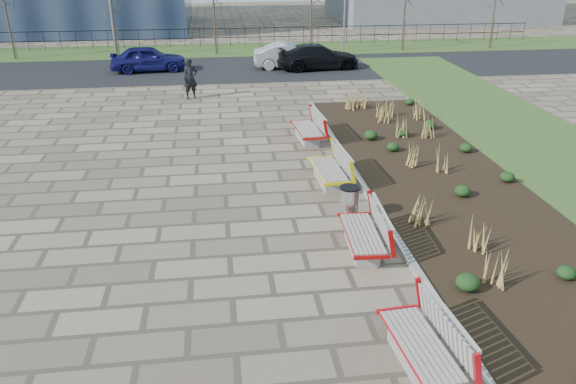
{
  "coord_description": "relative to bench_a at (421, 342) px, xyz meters",
  "views": [
    {
      "loc": [
        -0.1,
        -9.35,
        6.46
      ],
      "look_at": [
        1.5,
        3.0,
        0.9
      ],
      "focal_mm": 35.0,
      "sensor_mm": 36.0,
      "label": 1
    }
  ],
  "objects": [
    {
      "name": "car_blue",
      "position": [
        -6.68,
        24.33,
        0.2
      ],
      "size": [
        4.12,
        1.96,
        1.36
      ],
      "primitive_type": "imported",
      "rotation": [
        0.0,
        0.0,
        1.66
      ],
      "color": "#131356",
      "rests_on": "road"
    },
    {
      "name": "ground",
      "position": [
        -3.0,
        2.35,
        -0.5
      ],
      "size": [
        120.0,
        120.0,
        0.0
      ],
      "primitive_type": "plane",
      "color": "#87755D",
      "rests_on": "ground"
    },
    {
      "name": "pedestrian",
      "position": [
        -4.23,
        18.2,
        0.39
      ],
      "size": [
        0.76,
        0.62,
        1.78
      ],
      "primitive_type": "imported",
      "rotation": [
        0.0,
        0.0,
        0.35
      ],
      "color": "black",
      "rests_on": "ground"
    },
    {
      "name": "litter_bin",
      "position": [
        0.02,
        5.3,
        -0.03
      ],
      "size": [
        0.47,
        0.47,
        0.95
      ],
      "primitive_type": "cylinder",
      "color": "#B2B2B7",
      "rests_on": "ground"
    },
    {
      "name": "tree_d",
      "position": [
        3.0,
        28.85,
        1.54
      ],
      "size": [
        1.4,
        1.4,
        4.0
      ],
      "primitive_type": null,
      "color": "#4C3D2D",
      "rests_on": "grass_verge_far"
    },
    {
      "name": "lamp_west",
      "position": [
        -9.0,
        28.35,
        2.54
      ],
      "size": [
        0.24,
        0.6,
        6.0
      ],
      "primitive_type": null,
      "color": "gray",
      "rests_on": "grass_verge_far"
    },
    {
      "name": "car_silver",
      "position": [
        1.08,
        24.15,
        0.19
      ],
      "size": [
        4.13,
        1.59,
        1.34
      ],
      "primitive_type": "imported",
      "rotation": [
        0.0,
        0.0,
        1.53
      ],
      "color": "#97999E",
      "rests_on": "road"
    },
    {
      "name": "car_black",
      "position": [
        2.52,
        23.76,
        0.19
      ],
      "size": [
        4.81,
        2.4,
        1.34
      ],
      "primitive_type": "imported",
      "rotation": [
        0.0,
        0.0,
        1.69
      ],
      "color": "black",
      "rests_on": "road"
    },
    {
      "name": "bench_a",
      "position": [
        0.0,
        0.0,
        0.0
      ],
      "size": [
        1.07,
        2.17,
        1.0
      ],
      "primitive_type": null,
      "rotation": [
        0.0,
        0.0,
        0.08
      ],
      "color": "red",
      "rests_on": "ground"
    },
    {
      "name": "road",
      "position": [
        -3.0,
        24.35,
        -0.49
      ],
      "size": [
        80.0,
        7.0,
        0.02
      ],
      "primitive_type": "cube",
      "color": "black",
      "rests_on": "ground"
    },
    {
      "name": "tree_b",
      "position": [
        -9.0,
        28.85,
        1.54
      ],
      "size": [
        1.4,
        1.4,
        4.0
      ],
      "primitive_type": null,
      "color": "#4C3D2D",
      "rests_on": "grass_verge_far"
    },
    {
      "name": "bench_d",
      "position": [
        0.0,
        11.69,
        0.0
      ],
      "size": [
        1.05,
        2.16,
        1.0
      ],
      "primitive_type": null,
      "rotation": [
        0.0,
        0.0,
        0.07
      ],
      "color": "#B2100B",
      "rests_on": "ground"
    },
    {
      "name": "planting_curb",
      "position": [
        0.92,
        7.35,
        -0.42
      ],
      "size": [
        0.16,
        18.0,
        0.15
      ],
      "primitive_type": "cube",
      "color": "gray",
      "rests_on": "ground"
    },
    {
      "name": "tree_e",
      "position": [
        9.0,
        28.85,
        1.54
      ],
      "size": [
        1.4,
        1.4,
        4.0
      ],
      "primitive_type": null,
      "color": "#4C3D2D",
      "rests_on": "grass_verge_far"
    },
    {
      "name": "tree_c",
      "position": [
        -3.0,
        28.85,
        1.54
      ],
      "size": [
        1.4,
        1.4,
        4.0
      ],
      "primitive_type": null,
      "color": "#4C3D2D",
      "rests_on": "grass_verge_far"
    },
    {
      "name": "bench_c",
      "position": [
        0.0,
        7.81,
        0.0
      ],
      "size": [
        1.01,
        2.14,
        1.0
      ],
      "primitive_type": null,
      "rotation": [
        0.0,
        0.0,
        0.05
      ],
      "color": "yellow",
      "rests_on": "ground"
    },
    {
      "name": "tree_a",
      "position": [
        -15.0,
        28.85,
        1.54
      ],
      "size": [
        1.4,
        1.4,
        4.0
      ],
      "primitive_type": null,
      "color": "#4C3D2D",
      "rests_on": "grass_verge_far"
    },
    {
      "name": "planting_bed",
      "position": [
        3.25,
        7.35,
        -0.45
      ],
      "size": [
        4.5,
        18.0,
        0.1
      ],
      "primitive_type": "cube",
      "color": "black",
      "rests_on": "ground"
    },
    {
      "name": "lamp_east",
      "position": [
        5.0,
        28.35,
        2.54
      ],
      "size": [
        0.24,
        0.6,
        6.0
      ],
      "primitive_type": null,
      "color": "gray",
      "rests_on": "grass_verge_far"
    },
    {
      "name": "tree_f",
      "position": [
        15.0,
        28.85,
        1.54
      ],
      "size": [
        1.4,
        1.4,
        4.0
      ],
      "primitive_type": null,
      "color": "#4C3D2D",
      "rests_on": "grass_verge_far"
    },
    {
      "name": "railing_fence",
      "position": [
        -3.0,
        31.85,
        0.14
      ],
      "size": [
        44.0,
        0.1,
        1.2
      ],
      "primitive_type": null,
      "color": "black",
      "rests_on": "grass_verge_far"
    },
    {
      "name": "bench_b",
      "position": [
        0.0,
        3.87,
        0.0
      ],
      "size": [
        1.0,
        2.14,
        1.0
      ],
      "primitive_type": null,
      "rotation": [
        0.0,
        0.0,
        -0.05
      ],
      "color": "#A50B0B",
      "rests_on": "ground"
    },
    {
      "name": "grass_verge_far",
      "position": [
        -3.0,
        30.35,
        -0.48
      ],
      "size": [
        80.0,
        5.0,
        0.04
      ],
      "primitive_type": "cube",
      "color": "#33511E",
      "rests_on": "ground"
    }
  ]
}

